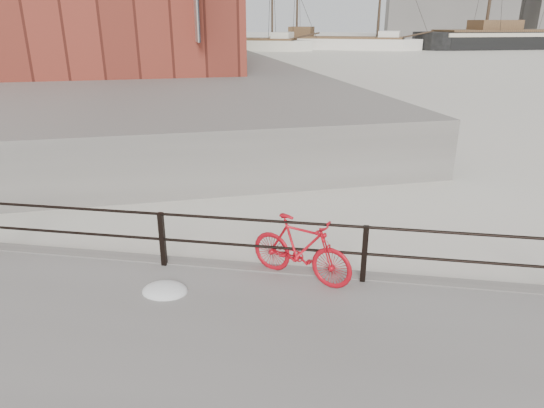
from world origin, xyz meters
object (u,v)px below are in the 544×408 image
at_px(bicycle, 301,249).
at_px(workboat_far, 153,61).
at_px(schooner_mid, 336,49).
at_px(workboat_near, 67,80).
at_px(schooner_left, 237,50).

height_order(bicycle, workboat_far, workboat_far).
xyz_separation_m(schooner_mid, workboat_near, (-19.28, -48.26, 0.00)).
height_order(bicycle, schooner_mid, schooner_mid).
bearing_deg(schooner_left, bicycle, -71.85).
relative_size(workboat_near, workboat_far, 1.02).
bearing_deg(schooner_mid, schooner_left, -154.50).
bearing_deg(schooner_mid, workboat_near, -104.89).
xyz_separation_m(bicycle, workboat_far, (-22.79, 48.74, -0.91)).
relative_size(bicycle, workboat_far, 0.16).
distance_m(bicycle, schooner_mid, 77.50).
distance_m(bicycle, schooner_left, 74.48).
xyz_separation_m(bicycle, schooner_left, (-18.24, 72.21, -0.91)).
bearing_deg(bicycle, workboat_near, 149.50).
height_order(schooner_left, workboat_near, schooner_left).
relative_size(bicycle, schooner_mid, 0.06).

